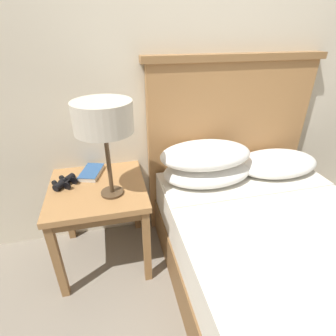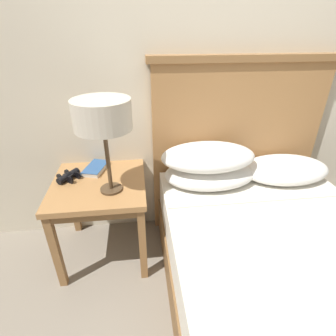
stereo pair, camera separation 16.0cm
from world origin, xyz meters
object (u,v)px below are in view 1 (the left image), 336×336
Objects in this scene: bed at (292,272)px; table_lamp at (103,119)px; book_on_nightstand at (91,172)px; nightstand at (99,197)px; binoculars_pair at (65,182)px.

table_lamp is at bearing 147.83° from bed.
table_lamp is 0.52m from book_on_nightstand.
bed is 3.82× the size of table_lamp.
book_on_nightstand is (-0.12, 0.26, -0.44)m from table_lamp.
nightstand is 1.18m from bed.
binoculars_pair is at bearing 162.23° from nightstand.
binoculars_pair is at bearing -147.09° from book_on_nightstand.
book_on_nightstand is (-0.04, 0.16, 0.09)m from nightstand.
bed is at bearing -39.06° from book_on_nightstand.
binoculars_pair is at bearing 150.19° from table_lamp.
bed reaches higher than nightstand.
book_on_nightstand is at bearing 140.94° from bed.
table_lamp is at bearing -29.81° from binoculars_pair.
nightstand is at bearing 146.03° from bed.
bed is 1.38m from binoculars_pair.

